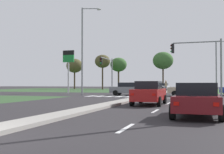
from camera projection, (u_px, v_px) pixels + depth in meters
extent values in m
plane|color=#282628|center=(154.00, 95.00, 35.76)|extent=(200.00, 200.00, 0.00)
cube|color=#2D4C28|center=(63.00, 90.00, 66.82)|extent=(35.00, 35.00, 0.01)
cube|color=gray|center=(104.00, 106.00, 17.65)|extent=(1.20, 22.00, 0.14)
cube|color=gray|center=(173.00, 90.00, 59.58)|extent=(1.20, 36.00, 0.14)
cube|color=silver|center=(126.00, 128.00, 9.07)|extent=(0.14, 2.00, 0.01)
cube|color=silver|center=(155.00, 111.00, 14.79)|extent=(0.14, 2.00, 0.01)
cube|color=silver|center=(168.00, 103.00, 20.51)|extent=(0.14, 2.00, 0.01)
cube|color=silver|center=(176.00, 99.00, 26.22)|extent=(0.14, 2.00, 0.01)
cube|color=silver|center=(220.00, 108.00, 16.53)|extent=(0.14, 24.00, 0.01)
cube|color=silver|center=(180.00, 98.00, 27.94)|extent=(6.40, 0.50, 0.01)
cube|color=silver|center=(91.00, 96.00, 32.74)|extent=(0.70, 2.80, 0.01)
cube|color=silver|center=(100.00, 96.00, 32.39)|extent=(0.70, 2.80, 0.01)
cube|color=silver|center=(110.00, 96.00, 32.04)|extent=(0.70, 2.80, 0.01)
cube|color=silver|center=(120.00, 96.00, 31.69)|extent=(0.70, 2.80, 0.01)
cube|color=silver|center=(130.00, 97.00, 31.35)|extent=(0.70, 2.80, 0.01)
cube|color=black|center=(148.00, 89.00, 37.40)|extent=(4.14, 1.85, 0.69)
cube|color=black|center=(147.00, 85.00, 37.46)|extent=(1.91, 1.63, 0.52)
cube|color=red|center=(134.00, 89.00, 38.70)|extent=(0.04, 0.20, 0.14)
cube|color=red|center=(132.00, 89.00, 37.36)|extent=(0.04, 0.20, 0.14)
cylinder|color=black|center=(159.00, 92.00, 37.87)|extent=(0.64, 0.22, 0.64)
cylinder|color=black|center=(157.00, 92.00, 36.11)|extent=(0.64, 0.22, 0.64)
cylinder|color=black|center=(140.00, 92.00, 38.67)|extent=(0.64, 0.22, 0.64)
cylinder|color=black|center=(137.00, 92.00, 36.91)|extent=(0.64, 0.22, 0.64)
cube|color=maroon|center=(197.00, 102.00, 12.27)|extent=(1.81, 4.34, 0.63)
cube|color=black|center=(197.00, 89.00, 12.15)|extent=(1.59, 1.99, 0.52)
cube|color=red|center=(176.00, 104.00, 10.40)|extent=(0.20, 0.04, 0.14)
cube|color=red|center=(216.00, 104.00, 9.98)|extent=(0.20, 0.04, 0.14)
cylinder|color=black|center=(178.00, 106.00, 13.86)|extent=(0.22, 0.64, 0.64)
cylinder|color=black|center=(218.00, 107.00, 13.32)|extent=(0.22, 0.64, 0.64)
cylinder|color=black|center=(173.00, 112.00, 11.22)|extent=(0.22, 0.64, 0.64)
cylinder|color=black|center=(221.00, 113.00, 10.67)|extent=(0.22, 0.64, 0.64)
cube|color=#A31919|center=(149.00, 94.00, 19.19)|extent=(1.73, 4.33, 0.76)
cube|color=black|center=(149.00, 85.00, 19.06)|extent=(1.53, 1.99, 0.52)
cube|color=red|center=(132.00, 94.00, 17.31)|extent=(0.20, 0.04, 0.14)
cube|color=red|center=(154.00, 95.00, 16.91)|extent=(0.20, 0.04, 0.14)
cylinder|color=black|center=(141.00, 99.00, 20.76)|extent=(0.22, 0.64, 0.64)
cylinder|color=black|center=(165.00, 99.00, 20.24)|extent=(0.22, 0.64, 0.64)
cylinder|color=black|center=(132.00, 101.00, 18.12)|extent=(0.22, 0.64, 0.64)
cylinder|color=black|center=(159.00, 102.00, 17.60)|extent=(0.22, 0.64, 0.64)
cube|color=#BCAD8E|center=(188.00, 90.00, 32.80)|extent=(4.58, 1.81, 0.70)
cube|color=black|center=(189.00, 85.00, 32.76)|extent=(2.11, 1.59, 0.52)
cube|color=red|center=(209.00, 90.00, 31.44)|extent=(0.04, 0.20, 0.14)
cube|color=red|center=(209.00, 90.00, 32.75)|extent=(0.04, 0.20, 0.14)
cylinder|color=black|center=(175.00, 93.00, 32.37)|extent=(0.64, 0.22, 0.64)
cylinder|color=black|center=(176.00, 93.00, 34.09)|extent=(0.64, 0.22, 0.64)
cylinder|color=black|center=(201.00, 94.00, 31.48)|extent=(0.64, 0.22, 0.64)
cylinder|color=black|center=(201.00, 93.00, 33.21)|extent=(0.64, 0.22, 0.64)
cube|color=slate|center=(129.00, 90.00, 35.00)|extent=(4.49, 1.74, 0.74)
cube|color=black|center=(127.00, 85.00, 35.06)|extent=(2.07, 1.53, 0.52)
cube|color=red|center=(113.00, 89.00, 36.32)|extent=(0.04, 0.20, 0.14)
cube|color=red|center=(110.00, 89.00, 35.06)|extent=(0.04, 0.20, 0.14)
cylinder|color=black|center=(142.00, 93.00, 35.39)|extent=(0.64, 0.22, 0.64)
cylinder|color=black|center=(139.00, 93.00, 33.73)|extent=(0.64, 0.22, 0.64)
cylinder|color=black|center=(119.00, 92.00, 36.26)|extent=(0.64, 0.22, 0.64)
cylinder|color=black|center=(115.00, 93.00, 34.60)|extent=(0.64, 0.22, 0.64)
cube|color=silver|center=(164.00, 87.00, 63.26)|extent=(1.77, 4.56, 0.69)
cube|color=black|center=(164.00, 84.00, 63.42)|extent=(1.56, 2.10, 0.52)
cube|color=red|center=(168.00, 87.00, 65.25)|extent=(0.20, 0.04, 0.14)
cube|color=red|center=(163.00, 87.00, 65.66)|extent=(0.20, 0.04, 0.14)
cylinder|color=black|center=(167.00, 89.00, 61.59)|extent=(0.22, 0.64, 0.64)
cylinder|color=black|center=(159.00, 89.00, 62.13)|extent=(0.22, 0.64, 0.64)
cylinder|color=black|center=(169.00, 89.00, 64.38)|extent=(0.22, 0.64, 0.64)
cylinder|color=black|center=(161.00, 89.00, 64.91)|extent=(0.22, 0.64, 0.64)
cylinder|color=gray|center=(112.00, 76.00, 44.41)|extent=(0.18, 0.18, 5.38)
cylinder|color=gray|center=(107.00, 59.00, 42.05)|extent=(0.12, 5.08, 0.12)
cube|color=black|center=(101.00, 61.00, 39.62)|extent=(0.32, 0.26, 0.95)
sphere|color=#360503|center=(101.00, 59.00, 39.47)|extent=(0.20, 0.20, 0.20)
sphere|color=#3A2405|center=(101.00, 61.00, 39.46)|extent=(0.20, 0.20, 0.20)
sphere|color=green|center=(101.00, 63.00, 39.46)|extent=(0.20, 0.20, 0.20)
cylinder|color=gray|center=(221.00, 69.00, 27.24)|extent=(0.18, 0.18, 5.77)
cylinder|color=gray|center=(196.00, 42.00, 27.99)|extent=(4.55, 0.12, 0.12)
cube|color=black|center=(173.00, 48.00, 28.66)|extent=(0.26, 0.32, 0.95)
sphere|color=#360503|center=(171.00, 46.00, 28.72)|extent=(0.20, 0.20, 0.20)
sphere|color=#3A2405|center=(171.00, 48.00, 28.71)|extent=(0.20, 0.20, 0.20)
sphere|color=green|center=(171.00, 51.00, 28.70)|extent=(0.20, 0.20, 0.20)
cylinder|color=gray|center=(82.00, 52.00, 34.40)|extent=(0.20, 0.20, 10.68)
cylinder|color=gray|center=(91.00, 9.00, 34.53)|extent=(1.96, 0.71, 0.10)
ellipsoid|color=#B2B2A8|center=(99.00, 9.00, 34.53)|extent=(0.56, 0.28, 0.20)
cylinder|color=gray|center=(216.00, 67.00, 44.98)|extent=(0.20, 0.20, 8.26)
cylinder|color=gray|center=(223.00, 41.00, 45.01)|extent=(2.14, 0.63, 0.10)
cylinder|color=#232833|center=(166.00, 89.00, 47.73)|extent=(0.16, 0.16, 0.80)
cylinder|color=#9E8966|center=(166.00, 84.00, 47.75)|extent=(0.34, 0.34, 0.84)
sphere|color=tan|center=(166.00, 81.00, 47.76)|extent=(0.24, 0.24, 0.24)
cylinder|color=silver|center=(68.00, 78.00, 43.25)|extent=(0.24, 0.24, 4.72)
cube|color=#197F33|center=(68.00, 59.00, 43.32)|extent=(1.80, 0.24, 1.10)
cube|color=black|center=(69.00, 53.00, 43.34)|extent=(1.80, 0.24, 0.70)
cylinder|color=#423323|center=(75.00, 80.00, 76.72)|extent=(0.40, 0.40, 5.08)
ellipsoid|color=#4C4728|center=(75.00, 66.00, 76.81)|extent=(4.46, 4.46, 3.79)
cylinder|color=#423323|center=(103.00, 77.00, 71.15)|extent=(0.37, 0.37, 6.00)
ellipsoid|color=#4C4728|center=(103.00, 61.00, 71.24)|extent=(3.88, 3.88, 3.29)
cylinder|color=#423323|center=(119.00, 79.00, 74.08)|extent=(0.42, 0.42, 5.24)
ellipsoid|color=#38602D|center=(119.00, 65.00, 74.17)|extent=(4.31, 4.31, 3.66)
cylinder|color=#423323|center=(163.00, 78.00, 70.68)|extent=(0.37, 0.37, 5.83)
ellipsoid|color=#38602D|center=(163.00, 61.00, 70.78)|extent=(5.07, 5.07, 4.31)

